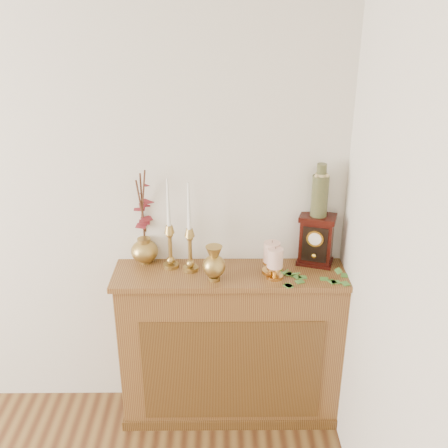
{
  "coord_description": "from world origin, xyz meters",
  "views": [
    {
      "loc": [
        1.34,
        -0.32,
        2.25
      ],
      "look_at": [
        1.36,
        2.05,
        1.23
      ],
      "focal_mm": 42.0,
      "sensor_mm": 36.0,
      "label": 1
    }
  ],
  "objects_px": {
    "candlestick_center": "(190,243)",
    "mantel_clock": "(316,240)",
    "ceramic_vase": "(320,193)",
    "ginger_jar": "(144,219)",
    "candlestick_left": "(170,240)",
    "bud_vase": "(214,264)"
  },
  "relations": [
    {
      "from": "candlestick_center",
      "to": "ceramic_vase",
      "type": "bearing_deg",
      "value": 6.68
    },
    {
      "from": "bud_vase",
      "to": "ceramic_vase",
      "type": "height_order",
      "value": "ceramic_vase"
    },
    {
      "from": "candlestick_center",
      "to": "ginger_jar",
      "type": "bearing_deg",
      "value": 152.26
    },
    {
      "from": "bud_vase",
      "to": "ginger_jar",
      "type": "distance_m",
      "value": 0.46
    },
    {
      "from": "candlestick_center",
      "to": "mantel_clock",
      "type": "bearing_deg",
      "value": 6.48
    },
    {
      "from": "candlestick_center",
      "to": "ceramic_vase",
      "type": "xyz_separation_m",
      "value": [
        0.67,
        0.08,
        0.24
      ]
    },
    {
      "from": "bud_vase",
      "to": "ginger_jar",
      "type": "height_order",
      "value": "ginger_jar"
    },
    {
      "from": "candlestick_left",
      "to": "candlestick_center",
      "type": "height_order",
      "value": "candlestick_left"
    },
    {
      "from": "ginger_jar",
      "to": "ceramic_vase",
      "type": "bearing_deg",
      "value": -3.2
    },
    {
      "from": "candlestick_left",
      "to": "mantel_clock",
      "type": "xyz_separation_m",
      "value": [
        0.77,
        0.04,
        -0.03
      ]
    },
    {
      "from": "mantel_clock",
      "to": "candlestick_center",
      "type": "bearing_deg",
      "value": -155.45
    },
    {
      "from": "bud_vase",
      "to": "mantel_clock",
      "type": "distance_m",
      "value": 0.57
    },
    {
      "from": "ceramic_vase",
      "to": "ginger_jar",
      "type": "bearing_deg",
      "value": 176.8
    },
    {
      "from": "mantel_clock",
      "to": "ceramic_vase",
      "type": "distance_m",
      "value": 0.27
    },
    {
      "from": "candlestick_center",
      "to": "mantel_clock",
      "type": "xyz_separation_m",
      "value": [
        0.67,
        0.08,
        -0.02
      ]
    },
    {
      "from": "bud_vase",
      "to": "mantel_clock",
      "type": "xyz_separation_m",
      "value": [
        0.54,
        0.18,
        0.04
      ]
    },
    {
      "from": "mantel_clock",
      "to": "ginger_jar",
      "type": "bearing_deg",
      "value": -165.29
    },
    {
      "from": "candlestick_left",
      "to": "bud_vase",
      "type": "distance_m",
      "value": 0.28
    },
    {
      "from": "candlestick_left",
      "to": "bud_vase",
      "type": "relative_size",
      "value": 2.62
    },
    {
      "from": "mantel_clock",
      "to": "ceramic_vase",
      "type": "xyz_separation_m",
      "value": [
        0.0,
        0.0,
        0.27
      ]
    },
    {
      "from": "candlestick_left",
      "to": "ginger_jar",
      "type": "xyz_separation_m",
      "value": [
        -0.14,
        0.09,
        0.08
      ]
    },
    {
      "from": "ceramic_vase",
      "to": "candlestick_center",
      "type": "bearing_deg",
      "value": -173.32
    }
  ]
}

